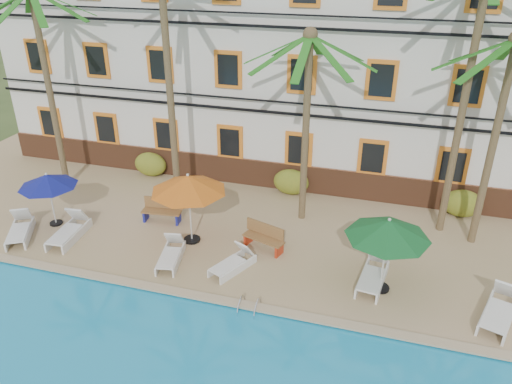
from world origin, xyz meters
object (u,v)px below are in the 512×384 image
(lounger_a, at_px, (20,229))
(lounger_b, at_px, (69,231))
(lounger_d, at_px, (233,262))
(pool_ladder, at_px, (249,309))
(umbrella_red, at_px, (188,184))
(lounger_c, at_px, (171,254))
(bench_right, at_px, (265,237))
(umbrella_green, at_px, (388,229))
(palm_a, at_px, (44,63))
(palm_b, at_px, (167,55))
(palm_c, at_px, (307,101))
(bench_left, at_px, (162,210))
(palm_e, at_px, (500,113))
(umbrella_blue, at_px, (47,181))
(lounger_f, at_px, (499,310))
(palm_d, at_px, (470,69))
(lounger_e, at_px, (373,275))

(lounger_a, distance_m, lounger_b, 1.82)
(lounger_d, relative_size, pool_ladder, 2.43)
(umbrella_red, xyz_separation_m, lounger_d, (1.99, -1.23, -1.99))
(lounger_c, xyz_separation_m, bench_right, (2.80, 1.63, 0.20))
(bench_right, bearing_deg, umbrella_green, -16.31)
(palm_a, bearing_deg, umbrella_green, -14.73)
(palm_b, distance_m, palm_c, 5.18)
(palm_c, xyz_separation_m, bench_left, (-5.06, -1.75, -4.18))
(lounger_b, distance_m, lounger_d, 6.27)
(palm_c, height_order, lounger_c, palm_c)
(palm_e, distance_m, umbrella_blue, 15.62)
(bench_right, bearing_deg, umbrella_blue, -175.58)
(palm_e, relative_size, lounger_f, 3.34)
(umbrella_green, bearing_deg, palm_e, 51.77)
(palm_a, relative_size, palm_e, 1.13)
(umbrella_blue, bearing_deg, palm_d, 14.89)
(umbrella_green, bearing_deg, umbrella_blue, 177.36)
(lounger_e, distance_m, bench_right, 3.89)
(umbrella_blue, distance_m, lounger_c, 5.56)
(palm_c, distance_m, lounger_a, 11.28)
(palm_a, bearing_deg, lounger_b, -53.46)
(palm_c, relative_size, lounger_d, 3.95)
(palm_e, height_order, umbrella_red, palm_e)
(palm_b, relative_size, lounger_e, 4.70)
(palm_c, height_order, umbrella_red, palm_c)
(palm_c, xyz_separation_m, umbrella_red, (-3.43, -2.76, -2.39))
(palm_a, xyz_separation_m, umbrella_green, (13.74, -3.61, -3.16))
(umbrella_red, bearing_deg, bench_left, 148.08)
(lounger_f, relative_size, bench_right, 1.39)
(pool_ladder, bearing_deg, umbrella_green, 29.56)
(umbrella_red, bearing_deg, lounger_b, -165.81)
(lounger_a, distance_m, lounger_e, 12.50)
(lounger_b, bearing_deg, palm_b, 50.78)
(umbrella_blue, distance_m, bench_right, 8.18)
(umbrella_green, xyz_separation_m, lounger_e, (-0.26, 0.25, -1.85))
(lounger_c, height_order, bench_right, bench_right)
(lounger_f, relative_size, pool_ladder, 2.93)
(palm_b, bearing_deg, palm_d, 6.03)
(palm_e, bearing_deg, pool_ladder, -138.57)
(palm_b, distance_m, palm_d, 10.14)
(lounger_e, relative_size, pool_ladder, 2.73)
(palm_e, bearing_deg, umbrella_blue, -168.08)
(lounger_e, bearing_deg, palm_b, 159.61)
(lounger_b, bearing_deg, umbrella_green, 0.83)
(lounger_b, distance_m, bench_right, 7.05)
(palm_a, height_order, palm_d, palm_d)
(palm_a, height_order, umbrella_red, palm_a)
(umbrella_blue, distance_m, lounger_e, 11.92)
(bench_right, bearing_deg, umbrella_red, -174.49)
(umbrella_blue, height_order, lounger_d, umbrella_blue)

